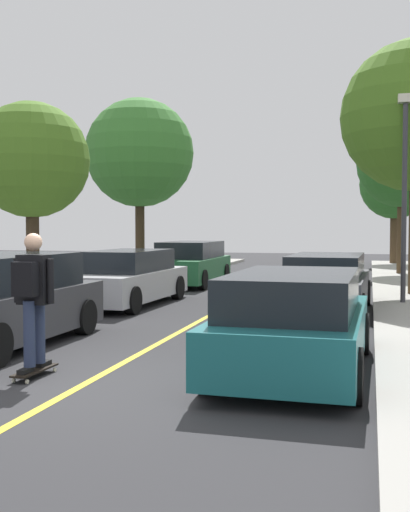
{
  "coord_description": "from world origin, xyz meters",
  "views": [
    {
      "loc": [
        3.44,
        -7.38,
        1.97
      ],
      "look_at": [
        -0.27,
        6.75,
        1.29
      ],
      "focal_mm": 44.2,
      "sensor_mm": 36.0,
      "label": 1
    }
  ],
  "objects_px": {
    "street_tree_left_near": "(140,153)",
    "parked_car_left_far": "(190,263)",
    "skateboard": "(35,371)",
    "skateboarder": "(33,293)",
    "street_tree_left_nearest": "(32,161)",
    "street_tree_right_far": "(395,185)",
    "parked_car_right_near": "(326,283)",
    "fire_hydrant": "(83,283)",
    "parked_car_right_nearest": "(295,322)",
    "parked_car_left_near": "(127,278)",
    "street_tree_right_near": "(402,163)",
    "streetlamp": "(405,183)"
  },
  "relations": [
    {
      "from": "skateboarder",
      "to": "fire_hydrant",
      "type": "bearing_deg",
      "value": 111.47
    },
    {
      "from": "parked_car_left_far",
      "to": "fire_hydrant",
      "type": "distance_m",
      "value": 5.35
    },
    {
      "from": "parked_car_right_nearest",
      "to": "skateboarder",
      "type": "distance_m",
      "value": 3.49
    },
    {
      "from": "parked_car_left_near",
      "to": "skateboarder",
      "type": "relative_size",
      "value": 2.57
    },
    {
      "from": "parked_car_right_nearest",
      "to": "fire_hydrant",
      "type": "xyz_separation_m",
      "value": [
        -6.44,
        6.91,
        -0.2
      ]
    },
    {
      "from": "street_tree_right_near",
      "to": "skateboarder",
      "type": "height_order",
      "value": "street_tree_right_near"
    },
    {
      "from": "street_tree_left_nearest",
      "to": "skateboarder",
      "type": "bearing_deg",
      "value": -60.03
    },
    {
      "from": "parked_car_right_near",
      "to": "skateboarder",
      "type": "relative_size",
      "value": 2.62
    },
    {
      "from": "street_tree_right_far",
      "to": "street_tree_left_near",
      "type": "bearing_deg",
      "value": -127.82
    },
    {
      "from": "streetlamp",
      "to": "skateboard",
      "type": "bearing_deg",
      "value": -120.18
    },
    {
      "from": "street_tree_right_far",
      "to": "skateboard",
      "type": "relative_size",
      "value": 6.82
    },
    {
      "from": "street_tree_right_near",
      "to": "street_tree_right_far",
      "type": "relative_size",
      "value": 1.06
    },
    {
      "from": "street_tree_left_nearest",
      "to": "streetlamp",
      "type": "bearing_deg",
      "value": 12.88
    },
    {
      "from": "street_tree_left_nearest",
      "to": "skateboarder",
      "type": "distance_m",
      "value": 8.05
    },
    {
      "from": "parked_car_right_near",
      "to": "street_tree_left_nearest",
      "type": "xyz_separation_m",
      "value": [
        -7.09,
        -0.73,
        2.92
      ]
    },
    {
      "from": "street_tree_right_far",
      "to": "streetlamp",
      "type": "height_order",
      "value": "street_tree_right_far"
    },
    {
      "from": "parked_car_right_nearest",
      "to": "fire_hydrant",
      "type": "height_order",
      "value": "parked_car_right_nearest"
    },
    {
      "from": "parked_car_right_nearest",
      "to": "fire_hydrant",
      "type": "relative_size",
      "value": 6.14
    },
    {
      "from": "parked_car_left_far",
      "to": "streetlamp",
      "type": "height_order",
      "value": "streetlamp"
    },
    {
      "from": "parked_car_left_far",
      "to": "parked_car_right_near",
      "type": "height_order",
      "value": "parked_car_left_far"
    },
    {
      "from": "fire_hydrant",
      "to": "street_tree_left_near",
      "type": "bearing_deg",
      "value": 96.13
    },
    {
      "from": "street_tree_left_near",
      "to": "skateboard",
      "type": "relative_size",
      "value": 7.61
    },
    {
      "from": "street_tree_right_near",
      "to": "streetlamp",
      "type": "xyz_separation_m",
      "value": [
        -0.4,
        -10.08,
        -1.45
      ]
    },
    {
      "from": "parked_car_left_far",
      "to": "street_tree_right_far",
      "type": "distance_m",
      "value": 15.02
    },
    {
      "from": "parked_car_left_far",
      "to": "skateboarder",
      "type": "xyz_separation_m",
      "value": [
        1.68,
        -13.21,
        0.39
      ]
    },
    {
      "from": "street_tree_left_near",
      "to": "skateboard",
      "type": "distance_m",
      "value": 15.27
    },
    {
      "from": "street_tree_left_near",
      "to": "fire_hydrant",
      "type": "bearing_deg",
      "value": -83.87
    },
    {
      "from": "parked_car_right_near",
      "to": "skateboarder",
      "type": "bearing_deg",
      "value": -113.93
    },
    {
      "from": "parked_car_right_near",
      "to": "street_tree_left_near",
      "type": "bearing_deg",
      "value": 136.43
    },
    {
      "from": "parked_car_left_near",
      "to": "parked_car_left_far",
      "type": "bearing_deg",
      "value": 90.01
    },
    {
      "from": "parked_car_left_far",
      "to": "street_tree_left_nearest",
      "type": "xyz_separation_m",
      "value": [
        -2.15,
        -6.57,
        2.86
      ]
    },
    {
      "from": "street_tree_left_near",
      "to": "parked_car_left_far",
      "type": "bearing_deg",
      "value": -22.8
    },
    {
      "from": "parked_car_right_near",
      "to": "street_tree_left_near",
      "type": "relative_size",
      "value": 0.73
    },
    {
      "from": "fire_hydrant",
      "to": "skateboarder",
      "type": "relative_size",
      "value": 0.39
    },
    {
      "from": "streetlamp",
      "to": "skateboarder",
      "type": "relative_size",
      "value": 2.81
    },
    {
      "from": "street_tree_left_nearest",
      "to": "skateboard",
      "type": "relative_size",
      "value": 5.79
    },
    {
      "from": "parked_car_right_nearest",
      "to": "skateboarder",
      "type": "height_order",
      "value": "skateboarder"
    },
    {
      "from": "parked_car_left_far",
      "to": "fire_hydrant",
      "type": "bearing_deg",
      "value": -106.31
    },
    {
      "from": "parked_car_right_nearest",
      "to": "street_tree_right_far",
      "type": "height_order",
      "value": "street_tree_right_far"
    },
    {
      "from": "skateboarder",
      "to": "skateboard",
      "type": "bearing_deg",
      "value": 88.49
    },
    {
      "from": "parked_car_right_nearest",
      "to": "parked_car_left_near",
      "type": "bearing_deg",
      "value": 127.97
    },
    {
      "from": "parked_car_left_near",
      "to": "parked_car_right_near",
      "type": "height_order",
      "value": "parked_car_left_near"
    },
    {
      "from": "parked_car_left_near",
      "to": "street_tree_right_near",
      "type": "height_order",
      "value": "street_tree_right_near"
    },
    {
      "from": "skateboard",
      "to": "skateboarder",
      "type": "distance_m",
      "value": 1.03
    },
    {
      "from": "parked_car_left_near",
      "to": "parked_car_right_nearest",
      "type": "bearing_deg",
      "value": -52.03
    },
    {
      "from": "street_tree_right_near",
      "to": "skateboard",
      "type": "xyz_separation_m",
      "value": [
        -5.41,
        -18.7,
        -4.4
      ]
    },
    {
      "from": "parked_car_left_near",
      "to": "skateboard",
      "type": "distance_m",
      "value": 7.68
    },
    {
      "from": "fire_hydrant",
      "to": "skateboard",
      "type": "bearing_deg",
      "value": -68.44
    },
    {
      "from": "fire_hydrant",
      "to": "street_tree_right_near",
      "type": "bearing_deg",
      "value": 51.12
    },
    {
      "from": "street_tree_right_far",
      "to": "parked_car_right_near",
      "type": "bearing_deg",
      "value": -96.57
    }
  ]
}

